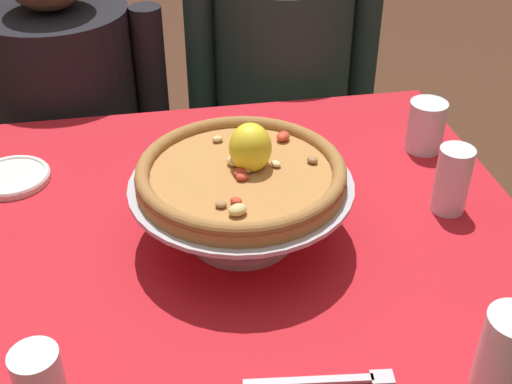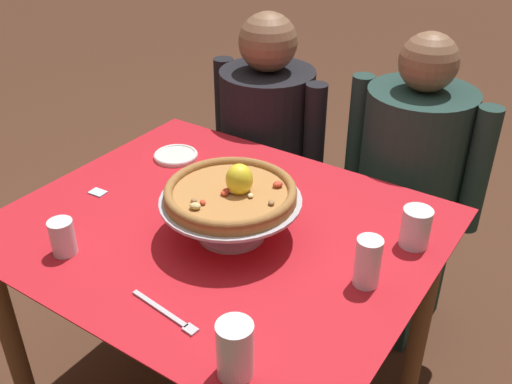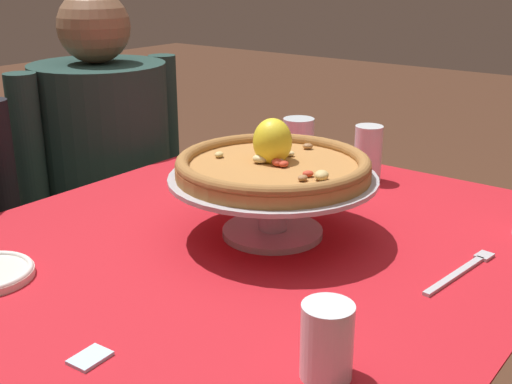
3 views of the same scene
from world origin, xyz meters
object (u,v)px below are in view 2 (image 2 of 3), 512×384
at_px(pizza_stand, 231,210).
at_px(sugar_packet, 98,192).
at_px(water_glass_side_right, 367,265).
at_px(water_glass_front_left, 63,239).
at_px(pizza, 231,192).
at_px(water_glass_back_right, 415,230).
at_px(diner_right, 407,195).
at_px(side_plate, 176,155).
at_px(dinner_fork, 167,314).
at_px(water_glass_front_right, 235,353).
at_px(diner_left, 267,160).

distance_m(pizza_stand, sugar_packet, 0.47).
bearing_deg(water_glass_side_right, pizza_stand, -178.00).
bearing_deg(pizza_stand, water_glass_front_left, -135.42).
distance_m(pizza, water_glass_back_right, 0.49).
relative_size(water_glass_front_left, diner_right, 0.08).
distance_m(side_plate, dinner_fork, 0.77).
xyz_separation_m(water_glass_front_left, dinner_fork, (0.38, -0.03, -0.04)).
bearing_deg(water_glass_front_right, water_glass_back_right, 77.30).
xyz_separation_m(side_plate, diner_left, (0.07, 0.46, -0.20)).
relative_size(water_glass_side_right, side_plate, 0.87).
height_order(pizza_stand, water_glass_front_right, water_glass_front_right).
distance_m(water_glass_front_left, side_plate, 0.58).
relative_size(water_glass_front_left, diner_left, 0.08).
distance_m(water_glass_front_right, side_plate, 0.96).
distance_m(water_glass_back_right, water_glass_front_right, 0.63).
distance_m(pizza_stand, water_glass_front_right, 0.48).
distance_m(pizza_stand, water_glass_front_left, 0.44).
height_order(water_glass_side_right, water_glass_front_right, same).
xyz_separation_m(sugar_packet, diner_right, (0.70, 0.81, -0.18)).
distance_m(pizza_stand, dinner_fork, 0.35).
bearing_deg(side_plate, water_glass_front_left, -79.18).
distance_m(dinner_fork, sugar_packet, 0.60).
bearing_deg(water_glass_side_right, water_glass_back_right, 79.94).
relative_size(water_glass_front_left, sugar_packet, 1.93).
bearing_deg(water_glass_front_right, side_plate, 137.83).
bearing_deg(diner_right, water_glass_side_right, -78.25).
bearing_deg(side_plate, water_glass_front_right, -42.17).
bearing_deg(dinner_fork, pizza, 100.62).
bearing_deg(pizza, diner_left, 116.04).
bearing_deg(side_plate, sugar_packet, -98.28).
distance_m(pizza_stand, side_plate, 0.50).
bearing_deg(pizza, dinner_fork, -79.38).
bearing_deg(dinner_fork, pizza_stand, 100.90).
bearing_deg(diner_left, side_plate, -99.15).
xyz_separation_m(pizza_stand, side_plate, (-0.42, 0.26, -0.07)).
bearing_deg(diner_right, side_plate, -142.70).
bearing_deg(water_glass_side_right, water_glass_front_left, -155.42).
bearing_deg(pizza_stand, diner_left, 115.90).
relative_size(pizza_stand, side_plate, 2.55).
bearing_deg(water_glass_side_right, dinner_fork, -132.88).
bearing_deg(diner_left, pizza_stand, -64.10).
bearing_deg(diner_right, pizza_stand, -107.27).
height_order(water_glass_back_right, water_glass_front_right, water_glass_front_right).
bearing_deg(diner_right, water_glass_front_right, -87.28).
bearing_deg(side_plate, pizza, -31.32).
relative_size(pizza, dinner_fork, 1.68).
bearing_deg(water_glass_front_right, water_glass_front_left, 172.66).
distance_m(water_glass_front_right, diner_left, 1.29).
bearing_deg(dinner_fork, diner_left, 111.39).
bearing_deg(diner_left, pizza, -63.96).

